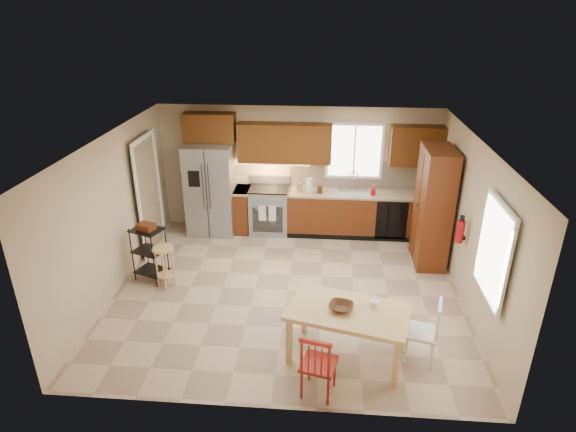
# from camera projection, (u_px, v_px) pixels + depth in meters

# --- Properties ---
(floor) EXTENTS (5.50, 5.50, 0.00)m
(floor) POSITION_uv_depth(u_px,v_px,m) (288.00, 290.00, 7.84)
(floor) COLOR tan
(floor) RESTS_ON ground
(ceiling) EXTENTS (5.50, 5.00, 0.02)m
(ceiling) POSITION_uv_depth(u_px,v_px,m) (288.00, 141.00, 6.82)
(ceiling) COLOR silver
(ceiling) RESTS_ON ground
(wall_back) EXTENTS (5.50, 0.02, 2.50)m
(wall_back) POSITION_uv_depth(u_px,v_px,m) (298.00, 169.00, 9.60)
(wall_back) COLOR #CCB793
(wall_back) RESTS_ON ground
(wall_front) EXTENTS (5.50, 0.02, 2.50)m
(wall_front) POSITION_uv_depth(u_px,v_px,m) (269.00, 319.00, 5.05)
(wall_front) COLOR #CCB793
(wall_front) RESTS_ON ground
(wall_left) EXTENTS (0.02, 5.00, 2.50)m
(wall_left) POSITION_uv_depth(u_px,v_px,m) (113.00, 215.00, 7.53)
(wall_left) COLOR #CCB793
(wall_left) RESTS_ON ground
(wall_right) EXTENTS (0.02, 5.00, 2.50)m
(wall_right) POSITION_uv_depth(u_px,v_px,m) (472.00, 227.00, 7.12)
(wall_right) COLOR #CCB793
(wall_right) RESTS_ON ground
(refrigerator) EXTENTS (0.92, 0.75, 1.82)m
(refrigerator) POSITION_uv_depth(u_px,v_px,m) (211.00, 189.00, 9.52)
(refrigerator) COLOR gray
(refrigerator) RESTS_ON floor
(range_stove) EXTENTS (0.76, 0.63, 0.92)m
(range_stove) POSITION_uv_depth(u_px,v_px,m) (269.00, 210.00, 9.68)
(range_stove) COLOR gray
(range_stove) RESTS_ON floor
(base_cabinet_narrow) EXTENTS (0.30, 0.60, 0.90)m
(base_cabinet_narrow) POSITION_uv_depth(u_px,v_px,m) (243.00, 210.00, 9.74)
(base_cabinet_narrow) COLOR #5B2710
(base_cabinet_narrow) RESTS_ON floor
(base_cabinet_run) EXTENTS (2.92, 0.60, 0.90)m
(base_cabinet_run) POSITION_uv_depth(u_px,v_px,m) (361.00, 214.00, 9.56)
(base_cabinet_run) COLOR #5B2710
(base_cabinet_run) RESTS_ON floor
(dishwasher) EXTENTS (0.60, 0.02, 0.78)m
(dishwasher) POSITION_uv_depth(u_px,v_px,m) (391.00, 221.00, 9.25)
(dishwasher) COLOR black
(dishwasher) RESTS_ON floor
(backsplash) EXTENTS (2.92, 0.03, 0.55)m
(backsplash) POSITION_uv_depth(u_px,v_px,m) (363.00, 174.00, 9.52)
(backsplash) COLOR beige
(backsplash) RESTS_ON wall_back
(upper_over_fridge) EXTENTS (1.00, 0.35, 0.55)m
(upper_over_fridge) POSITION_uv_depth(u_px,v_px,m) (209.00, 127.00, 9.22)
(upper_over_fridge) COLOR #613210
(upper_over_fridge) RESTS_ON wall_back
(upper_left_block) EXTENTS (1.80, 0.35, 0.75)m
(upper_left_block) POSITION_uv_depth(u_px,v_px,m) (285.00, 143.00, 9.23)
(upper_left_block) COLOR #613210
(upper_left_block) RESTS_ON wall_back
(upper_right_block) EXTENTS (1.00, 0.35, 0.75)m
(upper_right_block) POSITION_uv_depth(u_px,v_px,m) (417.00, 146.00, 9.04)
(upper_right_block) COLOR #613210
(upper_right_block) RESTS_ON wall_back
(window_back) EXTENTS (1.12, 0.04, 1.12)m
(window_back) POSITION_uv_depth(u_px,v_px,m) (354.00, 151.00, 9.34)
(window_back) COLOR white
(window_back) RESTS_ON wall_back
(sink) EXTENTS (0.62, 0.46, 0.16)m
(sink) POSITION_uv_depth(u_px,v_px,m) (353.00, 194.00, 9.41)
(sink) COLOR gray
(sink) RESTS_ON base_cabinet_run
(undercab_glow) EXTENTS (1.60, 0.30, 0.01)m
(undercab_glow) POSITION_uv_depth(u_px,v_px,m) (269.00, 163.00, 9.39)
(undercab_glow) COLOR #FFBF66
(undercab_glow) RESTS_ON wall_back
(soap_bottle) EXTENTS (0.09, 0.09, 0.19)m
(soap_bottle) POSITION_uv_depth(u_px,v_px,m) (373.00, 190.00, 9.23)
(soap_bottle) COLOR #AA0B0F
(soap_bottle) RESTS_ON base_cabinet_run
(paper_towel) EXTENTS (0.12, 0.12, 0.28)m
(paper_towel) POSITION_uv_depth(u_px,v_px,m) (310.00, 185.00, 9.35)
(paper_towel) COLOR silver
(paper_towel) RESTS_ON base_cabinet_run
(canister_steel) EXTENTS (0.11, 0.11, 0.18)m
(canister_steel) POSITION_uv_depth(u_px,v_px,m) (299.00, 187.00, 9.39)
(canister_steel) COLOR gray
(canister_steel) RESTS_ON base_cabinet_run
(canister_wood) EXTENTS (0.10, 0.10, 0.14)m
(canister_wood) POSITION_uv_depth(u_px,v_px,m) (320.00, 189.00, 9.34)
(canister_wood) COLOR #452412
(canister_wood) RESTS_ON base_cabinet_run
(pantry) EXTENTS (0.50, 0.95, 2.10)m
(pantry) POSITION_uv_depth(u_px,v_px,m) (433.00, 207.00, 8.32)
(pantry) COLOR #5B2710
(pantry) RESTS_ON floor
(fire_extinguisher) EXTENTS (0.12, 0.12, 0.36)m
(fire_extinguisher) POSITION_uv_depth(u_px,v_px,m) (460.00, 231.00, 7.33)
(fire_extinguisher) COLOR #AA0B0F
(fire_extinguisher) RESTS_ON wall_right
(window_right) EXTENTS (0.04, 1.02, 1.32)m
(window_right) POSITION_uv_depth(u_px,v_px,m) (494.00, 252.00, 6.00)
(window_right) COLOR white
(window_right) RESTS_ON wall_right
(doorway) EXTENTS (0.04, 0.95, 2.10)m
(doorway) POSITION_uv_depth(u_px,v_px,m) (148.00, 196.00, 8.79)
(doorway) COLOR #8C7A59
(doorway) RESTS_ON wall_left
(dining_table) EXTENTS (1.67, 1.19, 0.73)m
(dining_table) POSITION_uv_depth(u_px,v_px,m) (347.00, 334.00, 6.22)
(dining_table) COLOR tan
(dining_table) RESTS_ON floor
(chair_red) EXTENTS (0.50, 0.50, 0.89)m
(chair_red) POSITION_uv_depth(u_px,v_px,m) (319.00, 363.00, 5.62)
(chair_red) COLOR maroon
(chair_red) RESTS_ON floor
(chair_white) EXTENTS (0.50, 0.50, 0.89)m
(chair_white) POSITION_uv_depth(u_px,v_px,m) (422.00, 331.00, 6.16)
(chair_white) COLOR silver
(chair_white) RESTS_ON floor
(table_bowl) EXTENTS (0.37, 0.37, 0.07)m
(table_bowl) POSITION_uv_depth(u_px,v_px,m) (341.00, 310.00, 6.07)
(table_bowl) COLOR #452412
(table_bowl) RESTS_ON dining_table
(table_jar) EXTENTS (0.13, 0.13, 0.12)m
(table_jar) POSITION_uv_depth(u_px,v_px,m) (374.00, 305.00, 6.11)
(table_jar) COLOR silver
(table_jar) RESTS_ON dining_table
(bar_stool) EXTENTS (0.37, 0.37, 0.71)m
(bar_stool) POSITION_uv_depth(u_px,v_px,m) (165.00, 267.00, 7.83)
(bar_stool) COLOR tan
(bar_stool) RESTS_ON floor
(utility_cart) EXTENTS (0.59, 0.53, 0.97)m
(utility_cart) POSITION_uv_depth(u_px,v_px,m) (150.00, 254.00, 7.97)
(utility_cart) COLOR black
(utility_cart) RESTS_ON floor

